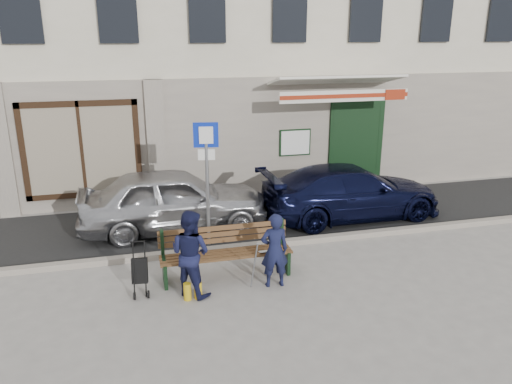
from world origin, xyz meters
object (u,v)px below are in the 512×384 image
object	(u,v)px
woman	(190,253)
stroller	(140,272)
parking_sign	(207,166)
man	(274,250)
car_silver	(174,200)
bench	(224,254)
car_navy	(351,192)

from	to	relation	value
woman	stroller	size ratio (longest dim) A/B	1.63
parking_sign	man	world-z (taller)	parking_sign
man	parking_sign	bearing A→B (deg)	-62.74
car_silver	woman	size ratio (longest dim) A/B	2.77
bench	woman	distance (m)	0.86
bench	parking_sign	bearing A→B (deg)	92.81
car_silver	parking_sign	xyz separation A→B (m)	(0.58, -1.26, 1.05)
car_silver	car_navy	distance (m)	4.21
car_navy	woman	bearing A→B (deg)	121.87
man	stroller	bearing A→B (deg)	-4.53
car_silver	car_navy	bearing A→B (deg)	-93.92
car_silver	bench	xyz separation A→B (m)	(0.64, -2.57, -0.26)
stroller	parking_sign	bearing A→B (deg)	54.86
car_silver	parking_sign	world-z (taller)	parking_sign
car_navy	man	world-z (taller)	man
man	stroller	size ratio (longest dim) A/B	1.46
car_silver	woman	distance (m)	3.04
stroller	bench	bearing A→B (deg)	17.31
car_navy	car_silver	bearing A→B (deg)	85.03
car_silver	stroller	distance (m)	2.98
man	woman	distance (m)	1.45
bench	stroller	bearing A→B (deg)	-169.93
woman	stroller	bearing A→B (deg)	29.75
parking_sign	bench	xyz separation A→B (m)	(0.06, -1.31, -1.31)
car_navy	stroller	xyz separation A→B (m)	(-5.06, -2.61, -0.23)
parking_sign	stroller	world-z (taller)	parking_sign
bench	stroller	size ratio (longest dim) A/B	2.58
parking_sign	bench	world-z (taller)	parking_sign
car_navy	bench	size ratio (longest dim) A/B	1.83
man	woman	size ratio (longest dim) A/B	0.90
car_silver	bench	size ratio (longest dim) A/B	1.75
bench	woman	xyz separation A→B (m)	(-0.65, -0.47, 0.30)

